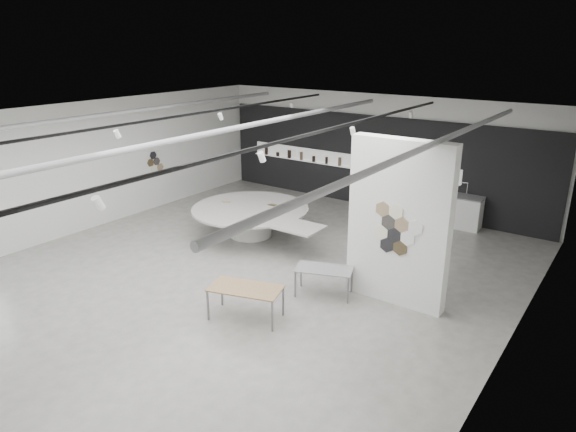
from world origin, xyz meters
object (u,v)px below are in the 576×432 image
Objects in this scene: partition_column at (399,224)px; display_island at (252,218)px; kitchen_counter at (453,210)px; sample_table_stone at (324,271)px; sample_table_wood at (245,290)px.

display_island is (-5.04, 1.25, -1.24)m from partition_column.
partition_column reaches higher than kitchen_counter.
partition_column reaches higher than display_island.
partition_column is at bearing 25.52° from sample_table_stone.
sample_table_wood is at bearing -113.02° from sample_table_stone.
partition_column is at bearing -86.79° from kitchen_counter.
partition_column is 1.96m from sample_table_stone.
partition_column is at bearing 48.82° from sample_table_wood.
kitchen_counter reaches higher than display_island.
sample_table_stone is at bearing 66.98° from sample_table_wood.
sample_table_wood is at bearing -52.05° from display_island.
sample_table_stone is 0.78× the size of kitchen_counter.
kitchen_counter is at bearing 44.16° from display_island.
partition_column is 0.83× the size of display_island.
kitchen_counter is (-0.58, 5.55, -1.30)m from partition_column.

